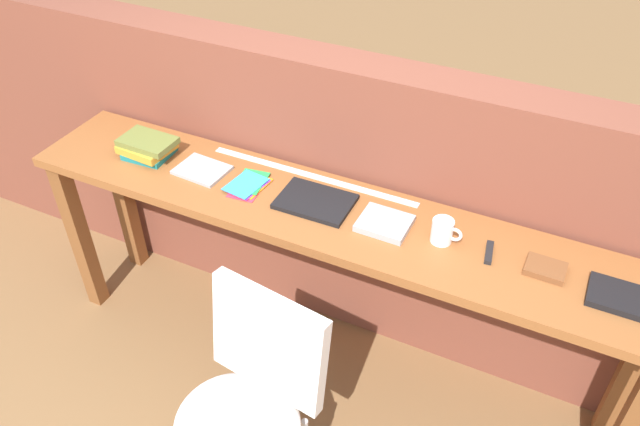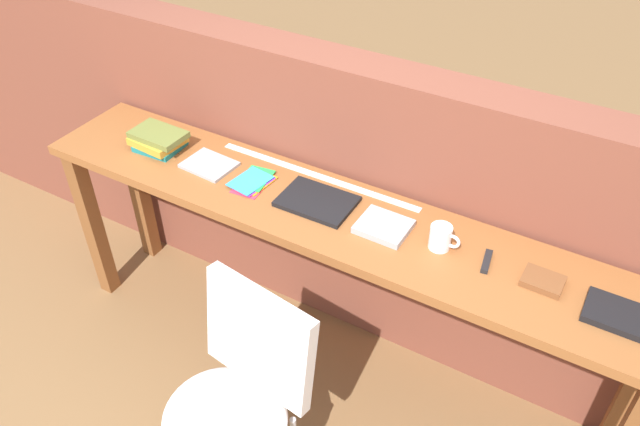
# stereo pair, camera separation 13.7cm
# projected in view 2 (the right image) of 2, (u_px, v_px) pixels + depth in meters

# --- Properties ---
(ground_plane) EXTENTS (40.00, 40.00, 0.00)m
(ground_plane) POSITION_uv_depth(u_px,v_px,m) (291.00, 407.00, 2.68)
(ground_plane) COLOR brown
(brick_wall_back) EXTENTS (6.00, 0.20, 1.32)m
(brick_wall_back) POSITION_uv_depth(u_px,v_px,m) (365.00, 207.00, 2.69)
(brick_wall_back) COLOR brown
(brick_wall_back) RESTS_ON ground
(sideboard) EXTENTS (2.50, 0.44, 0.88)m
(sideboard) POSITION_uv_depth(u_px,v_px,m) (326.00, 238.00, 2.41)
(sideboard) COLOR brown
(sideboard) RESTS_ON ground
(chair_white_moulded) EXTENTS (0.50, 0.51, 0.89)m
(chair_white_moulded) POSITION_uv_depth(u_px,v_px,m) (238.00, 392.00, 2.12)
(chair_white_moulded) COLOR white
(chair_white_moulded) RESTS_ON ground
(book_stack_leftmost) EXTENTS (0.23, 0.18, 0.08)m
(book_stack_leftmost) POSITION_uv_depth(u_px,v_px,m) (159.00, 140.00, 2.63)
(book_stack_leftmost) COLOR #19757A
(book_stack_leftmost) RESTS_ON sideboard
(magazine_cycling) EXTENTS (0.21, 0.17, 0.01)m
(magazine_cycling) POSITION_uv_depth(u_px,v_px,m) (209.00, 165.00, 2.54)
(magazine_cycling) COLOR #9E9EA3
(magazine_cycling) RESTS_ON sideboard
(pamphlet_pile_colourful) EXTENTS (0.15, 0.20, 0.01)m
(pamphlet_pile_colourful) POSITION_uv_depth(u_px,v_px,m) (253.00, 181.00, 2.45)
(pamphlet_pile_colourful) COLOR #E5334C
(pamphlet_pile_colourful) RESTS_ON sideboard
(book_open_centre) EXTENTS (0.28, 0.20, 0.02)m
(book_open_centre) POSITION_uv_depth(u_px,v_px,m) (317.00, 201.00, 2.35)
(book_open_centre) COLOR black
(book_open_centre) RESTS_ON sideboard
(book_grey_hardcover) EXTENTS (0.18, 0.16, 0.03)m
(book_grey_hardcover) POSITION_uv_depth(u_px,v_px,m) (384.00, 226.00, 2.23)
(book_grey_hardcover) COLOR #9E9EA3
(book_grey_hardcover) RESTS_ON sideboard
(mug) EXTENTS (0.11, 0.08, 0.09)m
(mug) POSITION_uv_depth(u_px,v_px,m) (441.00, 237.00, 2.14)
(mug) COLOR white
(mug) RESTS_ON sideboard
(multitool_folded) EXTENTS (0.04, 0.11, 0.02)m
(multitool_folded) POSITION_uv_depth(u_px,v_px,m) (487.00, 261.00, 2.10)
(multitool_folded) COLOR black
(multitool_folded) RESTS_ON sideboard
(leather_journal_brown) EXTENTS (0.13, 0.10, 0.02)m
(leather_journal_brown) POSITION_uv_depth(u_px,v_px,m) (543.00, 281.00, 2.02)
(leather_journal_brown) COLOR brown
(leather_journal_brown) RESTS_ON sideboard
(book_repair_rightmost) EXTENTS (0.19, 0.15, 0.02)m
(book_repair_rightmost) POSITION_uv_depth(u_px,v_px,m) (616.00, 314.00, 1.91)
(book_repair_rightmost) COLOR black
(book_repair_rightmost) RESTS_ON sideboard
(ruler_metal_back_edge) EXTENTS (0.89, 0.03, 0.00)m
(ruler_metal_back_edge) POSITION_uv_depth(u_px,v_px,m) (317.00, 176.00, 2.49)
(ruler_metal_back_edge) COLOR silver
(ruler_metal_back_edge) RESTS_ON sideboard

